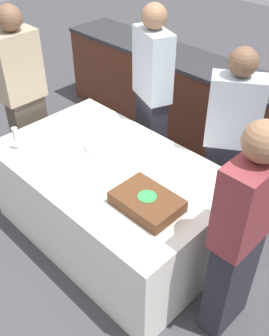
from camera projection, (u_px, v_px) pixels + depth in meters
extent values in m
plane|color=#424247|center=(113.00, 233.00, 3.36)|extent=(14.00, 14.00, 0.00)
cube|color=#5B2D1E|center=(229.00, 119.00, 4.00)|extent=(4.40, 0.55, 0.88)
cube|color=#2D2D33|center=(236.00, 77.00, 3.72)|extent=(4.40, 0.58, 0.04)
cube|color=white|center=(112.00, 201.00, 3.13)|extent=(1.79, 1.10, 0.74)
cube|color=#B7B2AD|center=(147.00, 207.00, 2.54)|extent=(0.47, 0.34, 0.00)
cube|color=#56331C|center=(147.00, 202.00, 2.51)|extent=(0.43, 0.30, 0.09)
cylinder|color=green|center=(147.00, 196.00, 2.48)|extent=(0.12, 0.12, 0.00)
cylinder|color=white|center=(98.00, 146.00, 3.05)|extent=(0.19, 0.19, 0.04)
cylinder|color=white|center=(19.00, 149.00, 3.05)|extent=(0.06, 0.06, 0.00)
cylinder|color=white|center=(18.00, 145.00, 3.03)|extent=(0.01, 0.01, 0.08)
cylinder|color=white|center=(15.00, 134.00, 2.97)|extent=(0.05, 0.05, 0.11)
cylinder|color=white|center=(181.00, 185.00, 2.71)|extent=(0.21, 0.21, 0.00)
cube|color=#282833|center=(222.00, 183.00, 3.26)|extent=(0.36, 0.32, 0.81)
cube|color=silver|center=(235.00, 111.00, 2.84)|extent=(0.43, 0.38, 0.54)
sphere|color=brown|center=(243.00, 62.00, 2.62)|extent=(0.21, 0.21, 0.21)
cube|color=#4C4238|center=(32.00, 139.00, 3.71)|extent=(0.16, 0.32, 0.87)
cube|color=tan|center=(18.00, 67.00, 3.27)|extent=(0.20, 0.37, 0.59)
sphere|color=brown|center=(9.00, 18.00, 3.02)|extent=(0.21, 0.21, 0.21)
cube|color=#282833|center=(230.00, 280.00, 2.49)|extent=(0.16, 0.35, 0.82)
cube|color=brown|center=(249.00, 201.00, 2.07)|extent=(0.20, 0.41, 0.55)
sphere|color=#936B4C|center=(264.00, 142.00, 1.84)|extent=(0.21, 0.21, 0.21)
cube|color=#282833|center=(151.00, 140.00, 3.68)|extent=(0.36, 0.27, 0.90)
cube|color=silver|center=(153.00, 65.00, 3.23)|extent=(0.43, 0.33, 0.58)
sphere|color=#936B4C|center=(154.00, 16.00, 2.99)|extent=(0.20, 0.20, 0.20)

